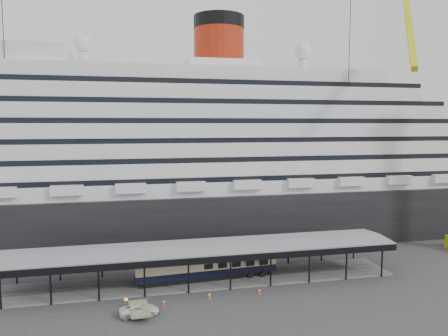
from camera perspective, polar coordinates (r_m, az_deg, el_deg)
The scene contains 8 objects.
ground at distance 60.60m, azimuth -1.70°, elevation -16.10°, with size 200.00×200.00×0.00m, color #343437.
cruise_ship at distance 87.97m, azimuth -5.74°, elevation 2.98°, with size 130.00×30.00×43.90m.
platform_canopy at distance 64.41m, azimuth -2.59°, elevation -12.53°, with size 56.00×9.18×5.30m.
port_truck at distance 55.17m, azimuth -11.00°, elevation -17.76°, with size 2.13×4.63×1.29m, color white.
pullman_carriage at distance 64.44m, azimuth -2.27°, elevation -12.42°, with size 20.61×4.04×20.11m.
traffic_cone_left at distance 57.53m, azimuth -7.88°, elevation -16.99°, with size 0.51×0.51×0.75m.
traffic_cone_mid at distance 59.04m, azimuth -1.92°, elevation -16.29°, with size 0.52×0.52×0.80m.
traffic_cone_right at distance 60.54m, azimuth 4.64°, elevation -15.73°, with size 0.53×0.53×0.81m.
Camera 1 is at (-10.78, -55.20, 22.55)m, focal length 35.00 mm.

